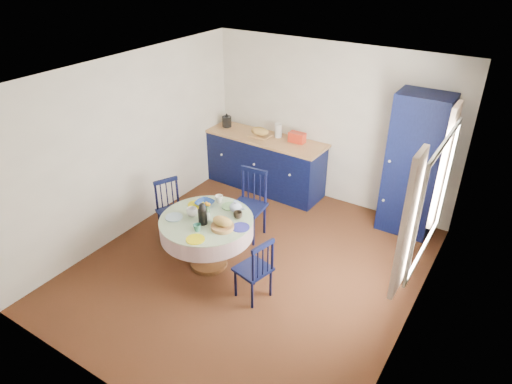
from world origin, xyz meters
TOP-DOWN VIEW (x-y plane):
  - floor at (0.00, 0.00)m, footprint 4.50×4.50m
  - ceiling at (0.00, 0.00)m, footprint 4.50×4.50m
  - wall_back at (0.00, 2.25)m, footprint 4.00×0.02m
  - wall_left at (-2.00, 0.00)m, footprint 0.02×4.50m
  - wall_right at (2.00, 0.00)m, footprint 0.02×4.50m
  - window at (1.95, 0.30)m, footprint 0.10×1.74m
  - kitchen_counter at (-1.00, 1.96)m, footprint 2.11×0.71m
  - pantry_cabinet at (1.40, 2.00)m, footprint 0.72×0.53m
  - dining_table at (-0.49, -0.25)m, footprint 1.18×1.18m
  - chair_left at (-1.33, 0.01)m, footprint 0.50×0.51m
  - chair_far at (-0.44, 0.63)m, footprint 0.48×0.46m
  - chair_right at (0.36, -0.45)m, footprint 0.44×0.45m
  - mug_a at (-0.69, -0.29)m, footprint 0.14×0.14m
  - mug_b at (-0.42, -0.52)m, footprint 0.10×0.10m
  - mug_c at (-0.17, -0.02)m, footprint 0.11×0.11m
  - mug_d at (-0.60, 0.16)m, footprint 0.11×0.11m
  - cobalt_bowl at (-0.72, -0.00)m, footprint 0.24×0.24m

SIDE VIEW (x-z plane):
  - floor at x=0.00m, z-range 0.00..0.00m
  - chair_right at x=0.36m, z-range 0.01..0.84m
  - chair_left at x=-1.33m, z-range 0.01..0.87m
  - kitchen_counter at x=-1.00m, z-range -0.11..1.07m
  - chair_far at x=-0.44m, z-range 0.01..1.00m
  - dining_table at x=-0.49m, z-range 0.10..1.09m
  - cobalt_bowl at x=-0.72m, z-range 0.71..0.77m
  - mug_b at x=-0.42m, z-range 0.71..0.80m
  - mug_c at x=-0.17m, z-range 0.71..0.80m
  - mug_d at x=-0.60m, z-range 0.71..0.81m
  - mug_a at x=-0.69m, z-range 0.71..0.82m
  - pantry_cabinet at x=1.40m, z-range 0.00..2.04m
  - wall_back at x=0.00m, z-range 0.00..2.50m
  - wall_left at x=-2.00m, z-range 0.00..2.50m
  - wall_right at x=2.00m, z-range 0.00..2.50m
  - window at x=1.95m, z-range 0.80..2.25m
  - ceiling at x=0.00m, z-range 2.50..2.50m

